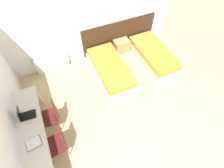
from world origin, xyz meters
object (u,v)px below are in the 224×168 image
bed_near_window (110,69)px  chair_near_laptop (50,116)px  chair_near_notebook (57,143)px  laptop (25,115)px  nightstand (121,46)px  bed_near_door (153,55)px

bed_near_window → chair_near_laptop: chair_near_laptop is taller
chair_near_notebook → laptop: laptop is taller
bed_near_window → nightstand: 1.13m
nightstand → laptop: size_ratio=1.47×
bed_near_door → nightstand: size_ratio=3.86×
nightstand → chair_near_notebook: bearing=-137.7°
chair_near_notebook → nightstand: bearing=39.5°
bed_near_window → chair_near_laptop: 2.26m
chair_near_notebook → laptop: size_ratio=2.52×
bed_near_window → laptop: laptop is taller
bed_near_door → chair_near_laptop: bearing=-164.0°
bed_near_door → chair_near_notebook: (-3.56, -1.71, 0.29)m
bed_near_door → chair_near_notebook: 3.96m
bed_near_door → nightstand: nightstand is taller
chair_near_laptop → chair_near_notebook: (0.00, -0.70, 0.00)m
chair_near_laptop → laptop: laptop is taller
chair_near_notebook → bed_near_window: bearing=37.9°
chair_near_notebook → laptop: 0.94m
chair_near_notebook → bed_near_door: bearing=22.9°
bed_near_door → nightstand: (-0.78, 0.81, 0.03)m
nightstand → chair_near_notebook: 3.77m
nightstand → laptop: bearing=-151.3°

